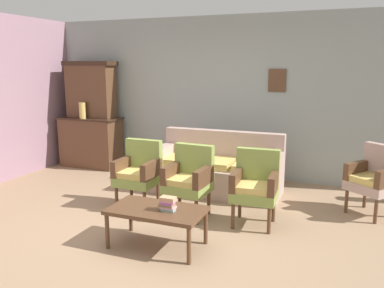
# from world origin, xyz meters

# --- Properties ---
(ground_plane) EXTENTS (7.68, 7.68, 0.00)m
(ground_plane) POSITION_xyz_m (0.00, 0.00, 0.00)
(ground_plane) COLOR #997A5B
(wall_back_with_decor) EXTENTS (6.40, 0.09, 2.70)m
(wall_back_with_decor) POSITION_xyz_m (0.00, 2.63, 1.35)
(wall_back_with_decor) COLOR #939E99
(wall_back_with_decor) RESTS_ON ground
(side_cabinet) EXTENTS (1.16, 0.55, 0.93)m
(side_cabinet) POSITION_xyz_m (-2.48, 2.25, 0.47)
(side_cabinet) COLOR brown
(side_cabinet) RESTS_ON ground
(cabinet_upper_hutch) EXTENTS (0.99, 0.38, 1.03)m
(cabinet_upper_hutch) POSITION_xyz_m (-2.48, 2.33, 1.45)
(cabinet_upper_hutch) COLOR brown
(cabinet_upper_hutch) RESTS_ON side_cabinet
(vase_on_cabinet) EXTENTS (0.12, 0.12, 0.30)m
(vase_on_cabinet) POSITION_xyz_m (-2.50, 2.07, 1.08)
(vase_on_cabinet) COLOR #D3B45C
(vase_on_cabinet) RESTS_ON side_cabinet
(floral_couch) EXTENTS (1.89, 0.81, 0.90)m
(floral_couch) POSITION_xyz_m (0.23, 1.64, 0.33)
(floral_couch) COLOR tan
(floral_couch) RESTS_ON ground
(armchair_near_couch_end) EXTENTS (0.52, 0.49, 0.90)m
(armchair_near_couch_end) POSITION_xyz_m (-0.57, 0.66, 0.50)
(armchair_near_couch_end) COLOR #849947
(armchair_near_couch_end) RESTS_ON ground
(armchair_row_middle) EXTENTS (0.55, 0.53, 0.90)m
(armchair_row_middle) POSITION_xyz_m (0.18, 0.60, 0.50)
(armchair_row_middle) COLOR #849947
(armchair_row_middle) RESTS_ON ground
(armchair_near_cabinet) EXTENTS (0.54, 0.51, 0.90)m
(armchair_near_cabinet) POSITION_xyz_m (1.02, 0.64, 0.50)
(armchair_near_cabinet) COLOR #849947
(armchair_near_cabinet) RESTS_ON ground
(wingback_chair_by_fireplace) EXTENTS (0.71, 0.70, 0.90)m
(wingback_chair_by_fireplace) POSITION_xyz_m (2.36, 1.49, 0.50)
(wingback_chair_by_fireplace) COLOR tan
(wingback_chair_by_fireplace) RESTS_ON ground
(coffee_table) EXTENTS (1.00, 0.56, 0.42)m
(coffee_table) POSITION_xyz_m (0.20, -0.34, 0.38)
(coffee_table) COLOR brown
(coffee_table) RESTS_ON ground
(book_stack_on_table) EXTENTS (0.18, 0.12, 0.15)m
(book_stack_on_table) POSITION_xyz_m (0.33, -0.35, 0.50)
(book_stack_on_table) COLOR gray
(book_stack_on_table) RESTS_ON coffee_table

